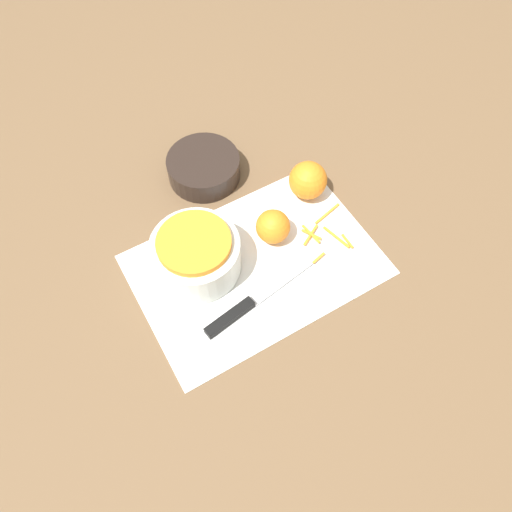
% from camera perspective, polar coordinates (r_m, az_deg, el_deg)
% --- Properties ---
extents(ground_plane, '(4.00, 4.00, 0.00)m').
position_cam_1_polar(ground_plane, '(1.01, 0.00, -1.06)').
color(ground_plane, brown).
extents(cutting_board, '(0.48, 0.32, 0.01)m').
position_cam_1_polar(cutting_board, '(1.00, 0.00, -0.97)').
color(cutting_board, silver).
rests_on(cutting_board, ground_plane).
extents(bowl_speckled, '(0.17, 0.17, 0.09)m').
position_cam_1_polar(bowl_speckled, '(0.97, -6.88, 0.24)').
color(bowl_speckled, silver).
rests_on(bowl_speckled, cutting_board).
extents(bowl_dark, '(0.16, 0.16, 0.05)m').
position_cam_1_polar(bowl_dark, '(1.13, -5.99, 10.02)').
color(bowl_dark, black).
rests_on(bowl_dark, ground_plane).
extents(knife, '(0.27, 0.06, 0.02)m').
position_cam_1_polar(knife, '(0.95, -1.49, -5.95)').
color(knife, black).
rests_on(knife, cutting_board).
extents(orange_left, '(0.08, 0.08, 0.08)m').
position_cam_1_polar(orange_left, '(1.08, 5.95, 8.60)').
color(orange_left, orange).
rests_on(orange_left, cutting_board).
extents(orange_right, '(0.07, 0.07, 0.07)m').
position_cam_1_polar(orange_right, '(1.01, 1.95, 3.38)').
color(orange_right, orange).
rests_on(orange_right, cutting_board).
extents(peel_pile, '(0.13, 0.11, 0.01)m').
position_cam_1_polar(peel_pile, '(1.04, 7.74, 2.54)').
color(peel_pile, orange).
rests_on(peel_pile, cutting_board).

